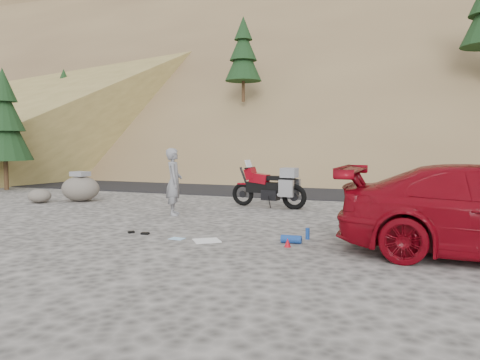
% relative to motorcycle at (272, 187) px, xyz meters
% --- Properties ---
extents(ground, '(140.00, 140.00, 0.00)m').
position_rel_motorcycle_xyz_m(ground, '(-0.95, -3.29, -0.62)').
color(ground, '#42403D').
rests_on(ground, ground).
extents(road, '(120.00, 7.00, 0.05)m').
position_rel_motorcycle_xyz_m(road, '(-0.95, 5.71, -0.62)').
color(road, black).
rests_on(road, ground).
extents(hillside, '(120.00, 73.00, 46.72)m').
position_rel_motorcycle_xyz_m(hillside, '(-1.00, 37.59, 10.45)').
color(hillside, brown).
rests_on(hillside, ground).
extents(conifer_verge, '(2.20, 2.20, 5.04)m').
position_rel_motorcycle_xyz_m(conifer_verge, '(-11.95, 1.21, 2.27)').
color(conifer_verge, '#352513').
rests_on(conifer_verge, ground).
extents(motorcycle, '(2.45, 0.86, 1.46)m').
position_rel_motorcycle_xyz_m(motorcycle, '(0.00, 0.00, 0.00)').
color(motorcycle, black).
rests_on(motorcycle, ground).
extents(man, '(0.68, 0.79, 1.81)m').
position_rel_motorcycle_xyz_m(man, '(-2.04, -2.33, -0.62)').
color(man, gray).
rests_on(man, ground).
extents(boulder, '(1.59, 1.48, 1.02)m').
position_rel_motorcycle_xyz_m(boulder, '(-6.45, -0.80, -0.18)').
color(boulder, '#544D48').
rests_on(boulder, ground).
extents(small_rock, '(0.80, 0.73, 0.45)m').
position_rel_motorcycle_xyz_m(small_rock, '(-7.42, -1.62, -0.40)').
color(small_rock, '#544D48').
rests_on(small_rock, ground).
extents(gear_white_cloth, '(0.67, 0.66, 0.02)m').
position_rel_motorcycle_xyz_m(gear_white_cloth, '(0.22, -5.08, -0.61)').
color(gear_white_cloth, white).
rests_on(gear_white_cloth, ground).
extents(gear_blue_mat, '(0.41, 0.19, 0.16)m').
position_rel_motorcycle_xyz_m(gear_blue_mat, '(1.85, -4.68, -0.54)').
color(gear_blue_mat, navy).
rests_on(gear_blue_mat, ground).
extents(gear_bottle, '(0.09, 0.09, 0.23)m').
position_rel_motorcycle_xyz_m(gear_bottle, '(2.06, -4.19, -0.51)').
color(gear_bottle, navy).
rests_on(gear_bottle, ground).
extents(gear_funnel, '(0.17, 0.17, 0.17)m').
position_rel_motorcycle_xyz_m(gear_funnel, '(1.87, -5.02, -0.54)').
color(gear_funnel, '#B80C18').
rests_on(gear_funnel, ground).
extents(gear_glove_a, '(0.18, 0.14, 0.05)m').
position_rel_motorcycle_xyz_m(gear_glove_a, '(-1.30, -4.94, -0.60)').
color(gear_glove_a, black).
rests_on(gear_glove_a, ground).
extents(gear_glove_b, '(0.16, 0.16, 0.04)m').
position_rel_motorcycle_xyz_m(gear_glove_b, '(-1.67, -4.92, -0.60)').
color(gear_glove_b, black).
rests_on(gear_glove_b, ground).
extents(gear_blue_cloth, '(0.31, 0.23, 0.01)m').
position_rel_motorcycle_xyz_m(gear_blue_cloth, '(-0.43, -5.11, -0.62)').
color(gear_blue_cloth, '#9CCBF2').
rests_on(gear_blue_cloth, ground).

